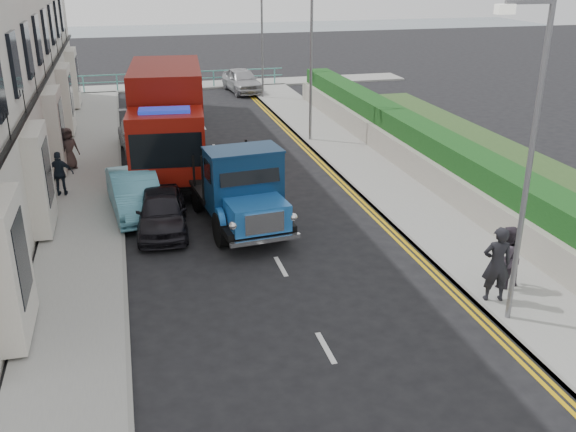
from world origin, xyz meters
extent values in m
plane|color=black|center=(0.00, 0.00, 0.00)|extent=(120.00, 120.00, 0.00)
cube|color=gray|center=(-5.20, 9.00, 0.06)|extent=(2.40, 38.00, 0.12)
cube|color=gray|center=(5.30, 9.00, 0.06)|extent=(2.60, 38.00, 0.12)
cube|color=gray|center=(0.00, 29.00, 0.06)|extent=(30.00, 2.50, 0.12)
plane|color=slate|center=(0.00, 60.00, 0.00)|extent=(120.00, 120.00, 0.00)
cube|color=black|center=(-6.35, 13.00, 3.60)|extent=(0.12, 28.00, 0.10)
cube|color=#B2AD9E|center=(6.60, 9.00, 0.55)|extent=(0.30, 28.00, 1.00)
cube|color=#164416|center=(7.30, 9.00, 0.95)|extent=(1.20, 28.00, 1.70)
cube|color=#59B2A5|center=(0.00, 28.20, 1.08)|extent=(13.00, 0.08, 0.06)
cube|color=#59B2A5|center=(0.00, 28.20, 0.65)|extent=(13.00, 0.06, 0.05)
cylinder|color=slate|center=(4.30, -2.00, 3.50)|extent=(0.12, 0.12, 7.00)
cube|color=slate|center=(3.80, -2.00, 6.90)|extent=(1.00, 0.08, 0.08)
cube|color=beige|center=(3.30, -2.00, 6.78)|extent=(0.35, 0.18, 0.18)
cylinder|color=slate|center=(4.30, 14.00, 3.50)|extent=(0.12, 0.12, 7.00)
cylinder|color=slate|center=(4.30, 24.00, 3.50)|extent=(0.12, 0.12, 7.00)
cylinder|color=black|center=(-1.33, 3.72, 0.50)|extent=(0.37, 1.03, 1.01)
cylinder|color=black|center=(0.51, 3.91, 0.50)|extent=(0.37, 1.03, 1.01)
cylinder|color=black|center=(-1.63, 6.65, 0.50)|extent=(0.37, 1.03, 1.01)
cylinder|color=black|center=(0.21, 6.84, 0.50)|extent=(0.37, 1.03, 1.01)
cube|color=black|center=(-0.56, 5.28, 0.65)|extent=(2.50, 5.23, 0.19)
cube|color=blue|center=(-0.36, 3.35, 1.03)|extent=(1.76, 1.53, 0.76)
cube|color=silver|center=(-0.29, 2.65, 1.03)|extent=(1.11, 0.20, 0.58)
cube|color=navy|center=(-0.49, 4.55, 1.63)|extent=(2.22, 1.47, 1.84)
cube|color=black|center=(-0.69, 6.54, 0.89)|extent=(2.50, 3.15, 0.13)
cylinder|color=black|center=(-3.50, 8.17, 0.57)|extent=(0.43, 1.17, 1.14)
cylinder|color=black|center=(-1.33, 7.97, 0.57)|extent=(0.43, 1.17, 1.14)
cylinder|color=black|center=(-3.21, 11.37, 0.57)|extent=(0.43, 1.17, 1.14)
cylinder|color=black|center=(-1.04, 11.17, 0.57)|extent=(0.43, 1.17, 1.14)
cylinder|color=black|center=(-3.00, 13.65, 0.57)|extent=(0.43, 1.17, 1.14)
cylinder|color=black|center=(-0.83, 13.45, 0.57)|extent=(0.43, 1.17, 1.14)
cube|color=black|center=(-2.17, 10.76, 0.78)|extent=(3.04, 7.45, 0.26)
cube|color=maroon|center=(-2.42, 8.07, 1.87)|extent=(2.66, 2.19, 2.28)
cube|color=black|center=(-2.50, 7.12, 1.97)|extent=(2.28, 0.29, 1.14)
cube|color=maroon|center=(-2.07, 11.89, 2.39)|extent=(3.07, 5.61, 3.11)
imported|color=black|center=(-2.87, 5.28, 0.62)|extent=(1.70, 3.74, 1.24)
imported|color=teal|center=(-3.60, 7.00, 0.68)|extent=(1.88, 4.27, 1.36)
imported|color=#AEAEB3|center=(-2.87, 13.88, 0.76)|extent=(2.53, 5.42, 1.53)
imported|color=black|center=(-1.56, 21.37, 0.75)|extent=(3.44, 5.77, 1.50)
imported|color=#ADADB2|center=(3.50, 26.34, 0.73)|extent=(2.19, 4.43, 1.45)
imported|color=black|center=(4.40, -1.18, 1.05)|extent=(0.76, 0.59, 1.86)
imported|color=#3B323E|center=(5.01, -0.65, 0.91)|extent=(0.90, 0.79, 1.58)
imported|color=black|center=(-6.00, 9.03, 0.88)|extent=(0.92, 0.44, 1.53)
imported|color=#423330|center=(-5.90, 12.13, 0.92)|extent=(0.93, 0.81, 1.60)
camera|label=1|loc=(-3.64, -12.98, 7.61)|focal=40.00mm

